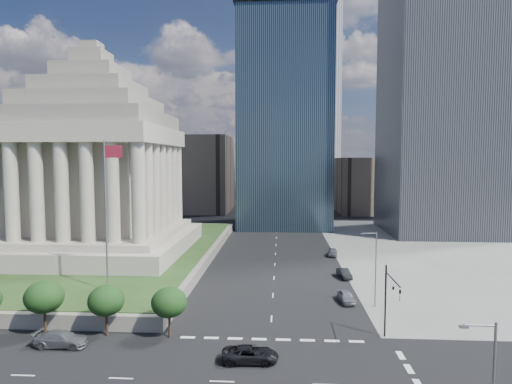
# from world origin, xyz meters

# --- Properties ---
(ground) EXTENTS (500.00, 500.00, 0.00)m
(ground) POSITION_xyz_m (0.00, 100.00, 0.00)
(ground) COLOR black
(ground) RESTS_ON ground
(sidewalk_ne) EXTENTS (68.00, 90.00, 0.03)m
(sidewalk_ne) POSITION_xyz_m (46.00, 60.00, 0.01)
(sidewalk_ne) COLOR slate
(sidewalk_ne) RESTS_ON ground
(plaza_terrace) EXTENTS (66.00, 70.00, 1.80)m
(plaza_terrace) POSITION_xyz_m (-45.00, 50.00, 0.90)
(plaza_terrace) COLOR #686459
(plaza_terrace) RESTS_ON ground
(plaza_lawn) EXTENTS (64.00, 68.00, 0.10)m
(plaza_lawn) POSITION_xyz_m (-45.00, 50.00, 1.85)
(plaza_lawn) COLOR #233A17
(plaza_lawn) RESTS_ON plaza_terrace
(war_memorial) EXTENTS (34.00, 34.00, 39.00)m
(war_memorial) POSITION_xyz_m (-34.00, 48.00, 21.40)
(war_memorial) COLOR #9D9584
(war_memorial) RESTS_ON plaza_lawn
(flagpole) EXTENTS (2.52, 0.24, 20.00)m
(flagpole) POSITION_xyz_m (-21.83, 24.00, 13.11)
(flagpole) COLOR slate
(flagpole) RESTS_ON plaza_lawn
(midrise_glass) EXTENTS (26.00, 26.00, 60.00)m
(midrise_glass) POSITION_xyz_m (2.00, 95.00, 30.00)
(midrise_glass) COLOR black
(midrise_glass) RESTS_ON ground
(skyscraper_tall) EXTENTS (40.00, 40.00, 190.00)m
(skyscraper_tall) POSITION_xyz_m (8.00, 185.00, 95.00)
(skyscraper_tall) COLOR gray
(skyscraper_tall) RESTS_ON ground
(highrise_ne) EXTENTS (26.00, 28.00, 100.00)m
(highrise_ne) POSITION_xyz_m (42.00, 85.00, 50.00)
(highrise_ne) COLOR black
(highrise_ne) RESTS_ON ground
(building_filler_ne) EXTENTS (20.00, 30.00, 20.00)m
(building_filler_ne) POSITION_xyz_m (32.00, 130.00, 10.00)
(building_filler_ne) COLOR brown
(building_filler_ne) RESTS_ON ground
(building_filler_nw) EXTENTS (24.00, 30.00, 28.00)m
(building_filler_nw) POSITION_xyz_m (-30.00, 130.00, 14.00)
(building_filler_nw) COLOR brown
(building_filler_nw) RESTS_ON ground
(traffic_signal_ne) EXTENTS (0.30, 5.74, 8.00)m
(traffic_signal_ne) POSITION_xyz_m (12.50, 13.70, 5.25)
(traffic_signal_ne) COLOR black
(traffic_signal_ne) RESTS_ON ground
(street_lamp_north) EXTENTS (2.13, 0.22, 10.00)m
(street_lamp_north) POSITION_xyz_m (13.33, 25.00, 5.66)
(street_lamp_north) COLOR slate
(street_lamp_north) RESTS_ON ground
(pickup_truck) EXTENTS (5.56, 2.79, 1.51)m
(pickup_truck) POSITION_xyz_m (-1.79, 8.78, 0.76)
(pickup_truck) COLOR black
(pickup_truck) RESTS_ON ground
(suv_grey) EXTENTS (5.52, 2.28, 1.60)m
(suv_grey) POSITION_xyz_m (-21.56, 11.00, 0.80)
(suv_grey) COLOR #4F5256
(suv_grey) RESTS_ON ground
(parked_sedan_near) EXTENTS (4.69, 2.26, 1.54)m
(parked_sedan_near) POSITION_xyz_m (10.01, 26.68, 0.77)
(parked_sedan_near) COLOR gray
(parked_sedan_near) RESTS_ON ground
(parked_sedan_mid) EXTENTS (4.58, 2.19, 1.45)m
(parked_sedan_mid) POSITION_xyz_m (11.50, 38.78, 0.72)
(parked_sedan_mid) COLOR black
(parked_sedan_mid) RESTS_ON ground
(parked_sedan_far) EXTENTS (2.32, 4.63, 1.51)m
(parked_sedan_far) POSITION_xyz_m (11.50, 54.74, 0.76)
(parked_sedan_far) COLOR #525459
(parked_sedan_far) RESTS_ON ground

